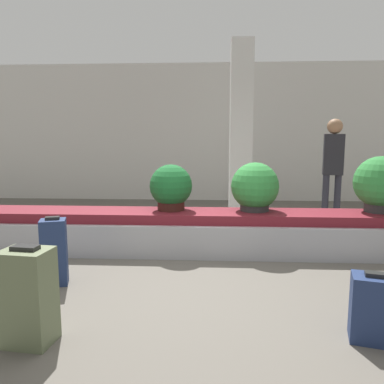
{
  "coord_description": "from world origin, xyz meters",
  "views": [
    {
      "loc": [
        0.26,
        -3.54,
        1.46
      ],
      "look_at": [
        0.0,
        1.2,
        0.78
      ],
      "focal_mm": 35.0,
      "sensor_mm": 36.0,
      "label": 1
    }
  ],
  "objects": [
    {
      "name": "back_wall",
      "position": [
        0.0,
        5.4,
        1.6
      ],
      "size": [
        18.0,
        0.06,
        3.2
      ],
      "color": "beige",
      "rests_on": "ground_plane"
    },
    {
      "name": "potted_plant_2",
      "position": [
        0.81,
        1.29,
        0.83
      ],
      "size": [
        0.62,
        0.62,
        0.63
      ],
      "color": "#2D2D2D",
      "rests_on": "carousel"
    },
    {
      "name": "potted_plant_0",
      "position": [
        -0.28,
        1.27,
        0.83
      ],
      "size": [
        0.56,
        0.56,
        0.6
      ],
      "color": "#381914",
      "rests_on": "carousel"
    },
    {
      "name": "ground_plane",
      "position": [
        0.0,
        0.0,
        0.0
      ],
      "size": [
        18.0,
        18.0,
        0.0
      ],
      "primitive_type": "plane",
      "color": "#59544C"
    },
    {
      "name": "suitcase_1",
      "position": [
        -1.04,
        -1.09,
        0.35
      ],
      "size": [
        0.36,
        0.3,
        0.72
      ],
      "rotation": [
        0.0,
        0.0,
        -0.12
      ],
      "color": "#5B6647",
      "rests_on": "ground_plane"
    },
    {
      "name": "pillar",
      "position": [
        0.77,
        3.4,
        1.6
      ],
      "size": [
        0.4,
        0.4,
        3.2
      ],
      "color": "silver",
      "rests_on": "ground_plane"
    },
    {
      "name": "carousel",
      "position": [
        0.0,
        1.2,
        0.25
      ],
      "size": [
        7.89,
        0.77,
        0.53
      ],
      "color": "#9E9EA3",
      "rests_on": "ground_plane"
    },
    {
      "name": "potted_plant_1",
      "position": [
        2.39,
        1.28,
        0.89
      ],
      "size": [
        0.66,
        0.66,
        0.71
      ],
      "color": "#2D2D2D",
      "rests_on": "carousel"
    },
    {
      "name": "suitcase_3",
      "position": [
        1.46,
        -0.93,
        0.25
      ],
      "size": [
        0.42,
        0.32,
        0.52
      ],
      "rotation": [
        0.0,
        0.0,
        -0.26
      ],
      "color": "navy",
      "rests_on": "ground_plane"
    },
    {
      "name": "traveler_0",
      "position": [
        2.28,
        2.87,
        1.09
      ],
      "size": [
        0.35,
        0.25,
        1.79
      ],
      "rotation": [
        0.0,
        0.0,
        2.95
      ],
      "color": "#282833",
      "rests_on": "ground_plane"
    },
    {
      "name": "suitcase_2",
      "position": [
        -1.32,
        -0.0,
        0.34
      ],
      "size": [
        0.29,
        0.27,
        0.7
      ],
      "rotation": [
        0.0,
        0.0,
        0.3
      ],
      "color": "navy",
      "rests_on": "ground_plane"
    }
  ]
}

